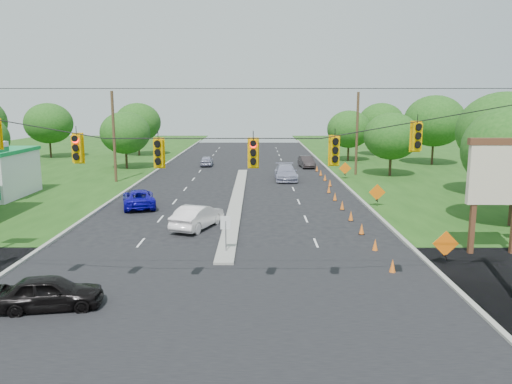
{
  "coord_description": "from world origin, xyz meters",
  "views": [
    {
      "loc": [
        1.64,
        -19.36,
        7.91
      ],
      "look_at": [
        1.58,
        8.97,
        2.8
      ],
      "focal_mm": 35.0,
      "sensor_mm": 36.0,
      "label": 1
    }
  ],
  "objects_px": {
    "white_sedan": "(197,217)",
    "blue_pickup": "(139,198)",
    "pylon_sign": "(501,179)",
    "black_sedan": "(50,293)"
  },
  "relations": [
    {
      "from": "pylon_sign",
      "to": "blue_pickup",
      "type": "height_order",
      "value": "pylon_sign"
    },
    {
      "from": "black_sedan",
      "to": "blue_pickup",
      "type": "distance_m",
      "value": 19.12
    },
    {
      "from": "white_sedan",
      "to": "blue_pickup",
      "type": "bearing_deg",
      "value": -29.99
    },
    {
      "from": "pylon_sign",
      "to": "black_sedan",
      "type": "bearing_deg",
      "value": -160.44
    },
    {
      "from": "blue_pickup",
      "to": "white_sedan",
      "type": "bearing_deg",
      "value": 113.52
    },
    {
      "from": "black_sedan",
      "to": "white_sedan",
      "type": "height_order",
      "value": "white_sedan"
    },
    {
      "from": "white_sedan",
      "to": "blue_pickup",
      "type": "distance_m",
      "value": 8.32
    },
    {
      "from": "pylon_sign",
      "to": "black_sedan",
      "type": "distance_m",
      "value": 22.19
    },
    {
      "from": "black_sedan",
      "to": "pylon_sign",
      "type": "bearing_deg",
      "value": -79.75
    },
    {
      "from": "pylon_sign",
      "to": "white_sedan",
      "type": "bearing_deg",
      "value": 162.18
    }
  ]
}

